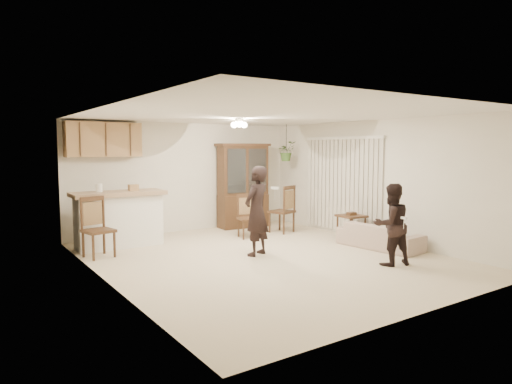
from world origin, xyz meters
TOP-DOWN VIEW (x-y plane):
  - floor at (0.00, 0.00)m, footprint 6.50×6.50m
  - ceiling at (0.00, 0.00)m, footprint 5.50×6.50m
  - wall_back at (0.00, 3.25)m, footprint 5.50×0.02m
  - wall_front at (0.00, -3.25)m, footprint 5.50×0.02m
  - wall_left at (-2.75, 0.00)m, footprint 0.02×6.50m
  - wall_right at (2.75, 0.00)m, footprint 0.02×6.50m
  - breakfast_bar at (-1.85, 2.35)m, footprint 1.60×0.55m
  - bar_top at (-1.85, 2.35)m, footprint 1.75×0.70m
  - upper_cabinets at (-1.90, 3.07)m, footprint 1.50×0.34m
  - vertical_blinds at (2.71, 0.90)m, footprint 0.06×2.30m
  - ceiling_fixture at (0.20, 1.20)m, footprint 0.36×0.36m
  - hanging_plant at (2.30, 2.40)m, footprint 0.43×0.37m
  - plant_cord at (2.30, 2.40)m, footprint 0.01×0.01m
  - sofa at (2.27, -0.59)m, footprint 0.91×1.94m
  - adult at (-0.03, 0.26)m, footprint 0.77×0.66m
  - child at (1.42, -1.55)m, footprint 0.76×0.66m
  - china_hutch at (1.36, 2.89)m, footprint 1.33×0.60m
  - side_table at (2.30, 0.19)m, footprint 0.53×0.53m
  - chair_bar at (-2.43, 1.69)m, footprint 0.55×0.55m
  - chair_hutch_left at (0.73, 1.69)m, footprint 0.50×0.50m
  - chair_hutch_right at (1.72, 1.80)m, footprint 0.60×0.60m
  - controller_adult at (0.13, -0.08)m, footprint 0.10×0.14m
  - controller_child at (1.34, -1.86)m, footprint 0.06×0.12m

SIDE VIEW (x-z plane):
  - floor at x=0.00m, z-range 0.00..0.00m
  - chair_hutch_left at x=0.73m, z-range -0.20..0.73m
  - side_table at x=2.30m, z-range -0.02..0.59m
  - chair_bar at x=-2.43m, z-range -0.23..0.84m
  - chair_hutch_right at x=1.72m, z-range -0.24..0.85m
  - sofa at x=2.27m, z-range 0.00..0.73m
  - breakfast_bar at x=-1.85m, z-range 0.00..1.00m
  - child at x=1.42m, z-range 0.00..1.35m
  - controller_child at x=1.34m, z-range 0.81..0.85m
  - adult at x=-0.03m, z-range 0.00..1.80m
  - china_hutch at x=1.36m, z-range -0.01..2.02m
  - bar_top at x=-1.85m, z-range 1.01..1.09m
  - vertical_blinds at x=2.71m, z-range 0.05..2.15m
  - controller_adult at x=0.13m, z-range 1.21..1.25m
  - wall_back at x=0.00m, z-range 0.00..2.50m
  - wall_front at x=0.00m, z-range 0.00..2.50m
  - wall_left at x=-2.75m, z-range 0.00..2.50m
  - wall_right at x=2.75m, z-range 0.00..2.50m
  - hanging_plant at x=2.30m, z-range 1.61..2.09m
  - upper_cabinets at x=-1.90m, z-range 1.75..2.45m
  - plant_cord at x=2.30m, z-range 1.85..2.50m
  - ceiling_fixture at x=0.20m, z-range 2.30..2.50m
  - ceiling at x=0.00m, z-range 2.49..2.51m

